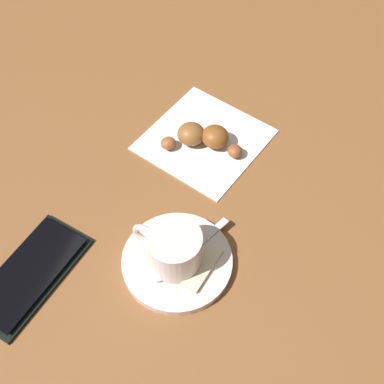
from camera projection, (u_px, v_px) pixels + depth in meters
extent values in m
plane|color=brown|center=(200.00, 189.00, 0.69)|extent=(1.80, 1.80, 0.00)
cylinder|color=silver|center=(177.00, 261.00, 0.61)|extent=(0.14, 0.14, 0.01)
cylinder|color=silver|center=(175.00, 249.00, 0.59)|extent=(0.07, 0.07, 0.05)
cylinder|color=black|center=(174.00, 247.00, 0.58)|extent=(0.05, 0.05, 0.00)
torus|color=silver|center=(146.00, 235.00, 0.60)|extent=(0.01, 0.04, 0.04)
cube|color=silver|center=(200.00, 243.00, 0.62)|extent=(0.09, 0.05, 0.00)
ellipsoid|color=silver|center=(162.00, 274.00, 0.59)|extent=(0.03, 0.03, 0.01)
cube|color=beige|center=(203.00, 267.00, 0.60)|extent=(0.07, 0.03, 0.01)
cube|color=white|center=(204.00, 139.00, 0.74)|extent=(0.20, 0.20, 0.00)
ellipsoid|color=brown|center=(235.00, 151.00, 0.71)|extent=(0.03, 0.03, 0.02)
ellipsoid|color=brown|center=(215.00, 137.00, 0.72)|extent=(0.04, 0.04, 0.03)
ellipsoid|color=brown|center=(191.00, 134.00, 0.72)|extent=(0.05, 0.05, 0.03)
ellipsoid|color=#97512B|center=(168.00, 143.00, 0.72)|extent=(0.03, 0.03, 0.02)
cube|color=black|center=(30.00, 274.00, 0.61)|extent=(0.17, 0.10, 0.01)
cube|color=black|center=(28.00, 272.00, 0.60)|extent=(0.15, 0.09, 0.00)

